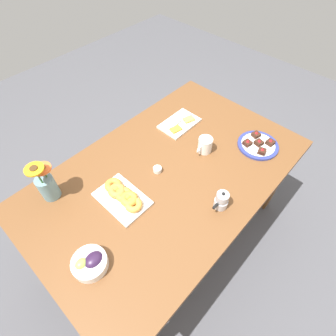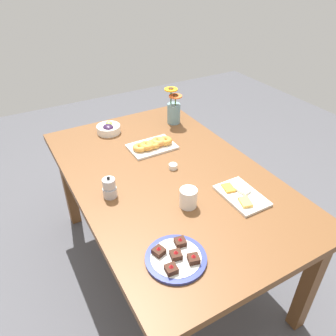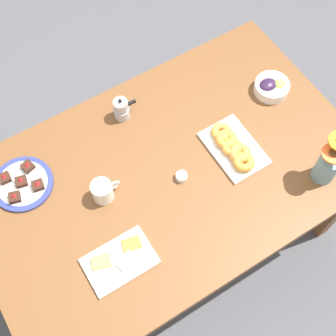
{
  "view_description": "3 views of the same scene",
  "coord_description": "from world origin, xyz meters",
  "px_view_note": "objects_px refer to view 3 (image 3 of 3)",
  "views": [
    {
      "loc": [
        0.67,
        0.63,
        1.91
      ],
      "look_at": [
        0.0,
        0.0,
        0.78
      ],
      "focal_mm": 28.0,
      "sensor_mm": 36.0,
      "label": 1
    },
    {
      "loc": [
        -1.27,
        0.72,
        1.78
      ],
      "look_at": [
        0.0,
        0.0,
        0.78
      ],
      "focal_mm": 35.0,
      "sensor_mm": 36.0,
      "label": 2
    },
    {
      "loc": [
        -0.46,
        -0.74,
        2.46
      ],
      "look_at": [
        0.0,
        0.0,
        0.78
      ],
      "focal_mm": 50.0,
      "sensor_mm": 36.0,
      "label": 3
    }
  ],
  "objects_px": {
    "grape_bowl": "(271,87)",
    "moka_pot": "(121,109)",
    "jam_cup_honey": "(182,176)",
    "coffee_mug": "(103,191)",
    "flower_vase": "(328,165)",
    "dining_table": "(168,181)",
    "cheese_platter": "(120,260)",
    "dessert_plate": "(22,183)",
    "croissant_platter": "(233,147)"
  },
  "relations": [
    {
      "from": "dining_table",
      "to": "dessert_plate",
      "type": "height_order",
      "value": "dessert_plate"
    },
    {
      "from": "jam_cup_honey",
      "to": "moka_pot",
      "type": "relative_size",
      "value": 0.4
    },
    {
      "from": "cheese_platter",
      "to": "jam_cup_honey",
      "type": "distance_m",
      "value": 0.42
    },
    {
      "from": "grape_bowl",
      "to": "dessert_plate",
      "type": "relative_size",
      "value": 0.63
    },
    {
      "from": "grape_bowl",
      "to": "moka_pot",
      "type": "relative_size",
      "value": 1.31
    },
    {
      "from": "grape_bowl",
      "to": "coffee_mug",
      "type": "bearing_deg",
      "value": -175.87
    },
    {
      "from": "croissant_platter",
      "to": "dessert_plate",
      "type": "relative_size",
      "value": 1.15
    },
    {
      "from": "coffee_mug",
      "to": "croissant_platter",
      "type": "bearing_deg",
      "value": -9.95
    },
    {
      "from": "dessert_plate",
      "to": "flower_vase",
      "type": "xyz_separation_m",
      "value": [
        1.06,
        -0.61,
        0.08
      ]
    },
    {
      "from": "croissant_platter",
      "to": "moka_pot",
      "type": "relative_size",
      "value": 2.4
    },
    {
      "from": "dining_table",
      "to": "moka_pot",
      "type": "relative_size",
      "value": 13.45
    },
    {
      "from": "dining_table",
      "to": "jam_cup_honey",
      "type": "relative_size",
      "value": 33.33
    },
    {
      "from": "cheese_platter",
      "to": "moka_pot",
      "type": "bearing_deg",
      "value": 59.92
    },
    {
      "from": "cheese_platter",
      "to": "flower_vase",
      "type": "height_order",
      "value": "flower_vase"
    },
    {
      "from": "dining_table",
      "to": "coffee_mug",
      "type": "relative_size",
      "value": 13.44
    },
    {
      "from": "coffee_mug",
      "to": "grape_bowl",
      "type": "bearing_deg",
      "value": 4.13
    },
    {
      "from": "coffee_mug",
      "to": "flower_vase",
      "type": "bearing_deg",
      "value": -25.79
    },
    {
      "from": "jam_cup_honey",
      "to": "cheese_platter",
      "type": "bearing_deg",
      "value": -156.07
    },
    {
      "from": "dessert_plate",
      "to": "moka_pot",
      "type": "distance_m",
      "value": 0.51
    },
    {
      "from": "grape_bowl",
      "to": "croissant_platter",
      "type": "height_order",
      "value": "grape_bowl"
    },
    {
      "from": "grape_bowl",
      "to": "cheese_platter",
      "type": "bearing_deg",
      "value": -161.07
    },
    {
      "from": "cheese_platter",
      "to": "dining_table",
      "type": "bearing_deg",
      "value": 32.28
    },
    {
      "from": "cheese_platter",
      "to": "dessert_plate",
      "type": "distance_m",
      "value": 0.52
    },
    {
      "from": "dessert_plate",
      "to": "moka_pot",
      "type": "relative_size",
      "value": 2.08
    },
    {
      "from": "jam_cup_honey",
      "to": "flower_vase",
      "type": "distance_m",
      "value": 0.58
    },
    {
      "from": "dining_table",
      "to": "moka_pot",
      "type": "xyz_separation_m",
      "value": [
        -0.02,
        0.34,
        0.13
      ]
    },
    {
      "from": "jam_cup_honey",
      "to": "dessert_plate",
      "type": "xyz_separation_m",
      "value": [
        -0.56,
        0.31,
        -0.0
      ]
    },
    {
      "from": "flower_vase",
      "to": "croissant_platter",
      "type": "bearing_deg",
      "value": 129.79
    },
    {
      "from": "dining_table",
      "to": "cheese_platter",
      "type": "xyz_separation_m",
      "value": [
        -0.35,
        -0.22,
        0.1
      ]
    },
    {
      "from": "croissant_platter",
      "to": "dessert_plate",
      "type": "height_order",
      "value": "dessert_plate"
    },
    {
      "from": "coffee_mug",
      "to": "croissant_platter",
      "type": "relative_size",
      "value": 0.42
    },
    {
      "from": "coffee_mug",
      "to": "cheese_platter",
      "type": "height_order",
      "value": "coffee_mug"
    },
    {
      "from": "cheese_platter",
      "to": "flower_vase",
      "type": "relative_size",
      "value": 1.03
    },
    {
      "from": "croissant_platter",
      "to": "flower_vase",
      "type": "bearing_deg",
      "value": -50.21
    },
    {
      "from": "croissant_platter",
      "to": "dessert_plate",
      "type": "distance_m",
      "value": 0.88
    },
    {
      "from": "jam_cup_honey",
      "to": "dessert_plate",
      "type": "bearing_deg",
      "value": 150.84
    },
    {
      "from": "dining_table",
      "to": "flower_vase",
      "type": "bearing_deg",
      "value": -33.01
    },
    {
      "from": "grape_bowl",
      "to": "cheese_platter",
      "type": "relative_size",
      "value": 0.6
    },
    {
      "from": "coffee_mug",
      "to": "flower_vase",
      "type": "distance_m",
      "value": 0.89
    },
    {
      "from": "grape_bowl",
      "to": "cheese_platter",
      "type": "height_order",
      "value": "grape_bowl"
    },
    {
      "from": "croissant_platter",
      "to": "moka_pot",
      "type": "xyz_separation_m",
      "value": [
        -0.31,
        0.4,
        0.03
      ]
    },
    {
      "from": "grape_bowl",
      "to": "moka_pot",
      "type": "bearing_deg",
      "value": 159.62
    },
    {
      "from": "cheese_platter",
      "to": "moka_pot",
      "type": "xyz_separation_m",
      "value": [
        0.33,
        0.57,
        0.04
      ]
    },
    {
      "from": "jam_cup_honey",
      "to": "dining_table",
      "type": "bearing_deg",
      "value": 123.07
    },
    {
      "from": "cheese_platter",
      "to": "grape_bowl",
      "type": "bearing_deg",
      "value": 18.93
    },
    {
      "from": "grape_bowl",
      "to": "croissant_platter",
      "type": "distance_m",
      "value": 0.36
    },
    {
      "from": "coffee_mug",
      "to": "cheese_platter",
      "type": "relative_size",
      "value": 0.46
    },
    {
      "from": "cheese_platter",
      "to": "jam_cup_honey",
      "type": "xyz_separation_m",
      "value": [
        0.38,
        0.17,
        0.01
      ]
    },
    {
      "from": "cheese_platter",
      "to": "dessert_plate",
      "type": "height_order",
      "value": "dessert_plate"
    },
    {
      "from": "jam_cup_honey",
      "to": "coffee_mug",
      "type": "bearing_deg",
      "value": 162.7
    }
  ]
}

